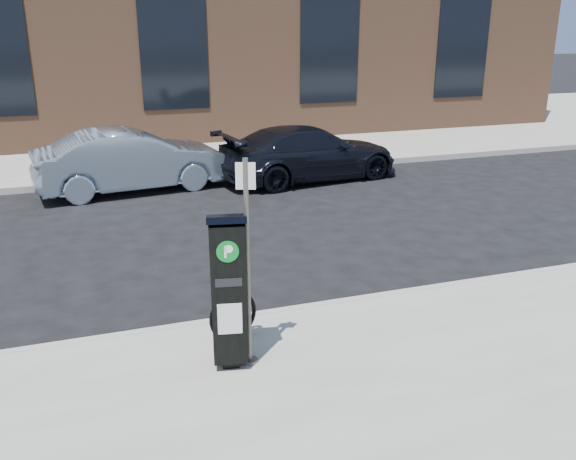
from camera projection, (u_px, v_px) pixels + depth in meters
name	position (u px, v px, depth m)	size (l,w,h in m)	color
ground	(325.00, 312.00, 8.28)	(120.00, 120.00, 0.00)	black
sidewalk_far	(170.00, 136.00, 20.80)	(60.00, 12.00, 0.15)	gray
curb_near	(326.00, 308.00, 8.24)	(60.00, 0.12, 0.16)	#9E9B93
curb_far	(205.00, 175.00, 15.44)	(60.00, 0.12, 0.16)	#9E9B93
building	(150.00, 11.00, 22.17)	(28.00, 10.05, 8.25)	brown
parking_kiosk	(228.00, 290.00, 6.44)	(0.47, 0.43, 1.76)	black
sign_pole	(248.00, 266.00, 6.43)	(0.20, 0.18, 2.31)	#504B47
bike_rack	(233.00, 316.00, 7.19)	(0.62, 0.21, 0.62)	black
car_silver	(132.00, 160.00, 14.12)	(1.53, 4.38, 1.44)	#94A7BD
car_dark	(309.00, 153.00, 15.16)	(1.88, 4.62, 1.34)	black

